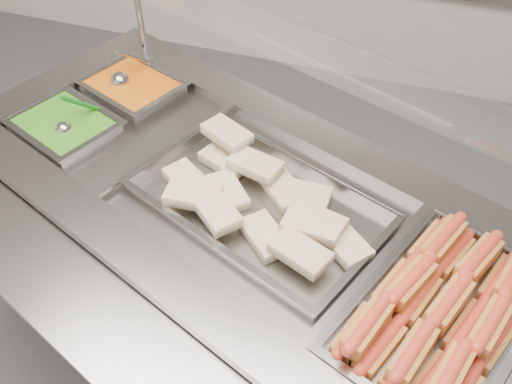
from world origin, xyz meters
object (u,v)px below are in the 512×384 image
(ladle, at_px, (121,80))
(serving_spoon, at_px, (67,125))
(steam_counter, at_px, (245,284))
(pan_hotdogs, at_px, (439,321))
(sneeze_guard, at_px, (296,45))
(pan_wraps, at_px, (259,206))

(ladle, distance_m, serving_spoon, 0.28)
(steam_counter, relative_size, pan_hotdogs, 3.22)
(pan_hotdogs, distance_m, ladle, 1.27)
(sneeze_guard, bearing_deg, pan_wraps, -96.44)
(ladle, height_order, serving_spoon, ladle)
(sneeze_guard, distance_m, ladle, 0.75)
(steam_counter, bearing_deg, pan_hotdogs, -21.78)
(sneeze_guard, height_order, pan_wraps, sneeze_guard)
(steam_counter, distance_m, serving_spoon, 0.76)
(sneeze_guard, bearing_deg, serving_spoon, -170.85)
(pan_wraps, height_order, ladle, ladle)
(pan_wraps, xyz_separation_m, ladle, (-0.62, 0.38, 0.03))
(pan_hotdogs, height_order, serving_spoon, serving_spoon)
(steam_counter, distance_m, sneeze_guard, 0.81)
(pan_hotdogs, xyz_separation_m, pan_wraps, (-0.51, 0.20, 0.01))
(pan_hotdogs, xyz_separation_m, serving_spoon, (-1.17, 0.31, 0.05))
(steam_counter, xyz_separation_m, serving_spoon, (-0.61, 0.09, 0.44))
(sneeze_guard, xyz_separation_m, ladle, (-0.65, 0.17, -0.34))
(steam_counter, height_order, pan_wraps, pan_wraps)
(serving_spoon, bearing_deg, pan_wraps, -9.26)
(sneeze_guard, relative_size, serving_spoon, 9.96)
(sneeze_guard, bearing_deg, pan_hotdogs, -41.06)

